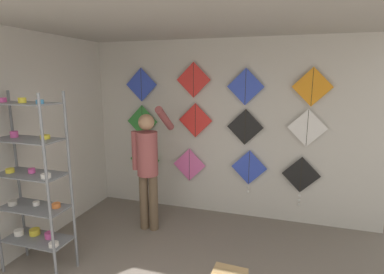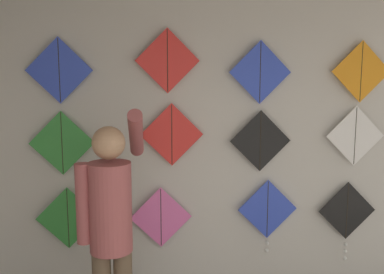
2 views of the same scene
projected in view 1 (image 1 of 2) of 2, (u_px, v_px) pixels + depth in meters
name	position (u px, v px, depth m)	size (l,w,h in m)	color
back_panel	(217.00, 129.00, 4.80)	(4.96, 0.06, 2.80)	beige
left_panel	(26.00, 143.00, 3.81)	(0.06, 4.15, 2.80)	beige
ceiling_slab	(182.00, 15.00, 2.92)	(4.96, 4.15, 0.04)	#A8A399
shelf_rack	(31.00, 180.00, 3.32)	(0.79, 0.37, 2.08)	slate
shopkeeper	(148.00, 162.00, 4.29)	(0.47, 0.65, 1.83)	brown
kite_0	(145.00, 159.00, 5.19)	(0.55, 0.01, 0.55)	#338C38
kite_1	(189.00, 165.00, 4.96)	(0.55, 0.01, 0.55)	pink
kite_2	(249.00, 169.00, 4.67)	(0.55, 0.04, 0.69)	blue
kite_3	(301.00, 177.00, 4.46)	(0.55, 0.04, 0.76)	black
kite_4	(142.00, 121.00, 5.06)	(0.55, 0.01, 0.55)	#338C38
kite_5	(195.00, 120.00, 4.78)	(0.55, 0.01, 0.55)	red
kite_6	(245.00, 127.00, 4.57)	(0.55, 0.01, 0.55)	black
kite_7	(307.00, 128.00, 4.30)	(0.55, 0.01, 0.55)	white
kite_8	(141.00, 85.00, 4.94)	(0.55, 0.01, 0.55)	blue
kite_9	(193.00, 80.00, 4.67)	(0.55, 0.01, 0.55)	red
kite_10	(245.00, 87.00, 4.45)	(0.55, 0.01, 0.55)	blue
kite_11	(312.00, 87.00, 4.18)	(0.55, 0.01, 0.55)	orange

